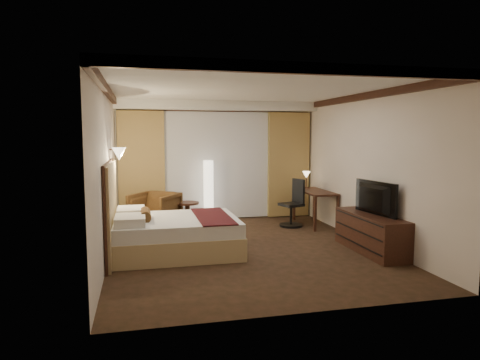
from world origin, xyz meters
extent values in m
cube|color=black|center=(0.00, 0.00, 0.00)|extent=(4.50, 5.50, 0.01)
cube|color=white|center=(0.00, 0.00, 2.70)|extent=(4.50, 5.50, 0.01)
cube|color=beige|center=(0.00, 2.75, 1.35)|extent=(4.50, 0.02, 2.70)
cube|color=beige|center=(-2.25, 0.00, 1.35)|extent=(0.02, 5.50, 2.70)
cube|color=beige|center=(2.25, 0.00, 1.35)|extent=(0.02, 5.50, 2.70)
cube|color=white|center=(0.00, 2.50, 2.60)|extent=(4.50, 0.50, 0.20)
cube|color=silver|center=(0.00, 2.67, 1.25)|extent=(2.48, 0.04, 2.45)
cube|color=tan|center=(-1.70, 2.61, 1.25)|extent=(1.00, 0.14, 2.45)
cube|color=tan|center=(1.70, 2.61, 1.25)|extent=(1.00, 0.14, 2.45)
imported|color=#472A15|center=(-1.46, 1.83, 0.43)|extent=(1.13, 1.11, 0.86)
imported|color=black|center=(1.97, -0.66, 0.93)|extent=(0.71, 1.09, 0.13)
camera|label=1|loc=(-1.74, -6.98, 1.95)|focal=32.00mm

